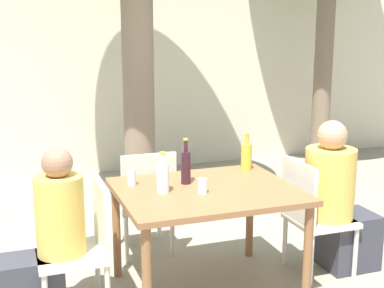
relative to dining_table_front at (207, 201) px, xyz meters
The scene contains 12 objects.
cafe_building_wall 3.54m from the dining_table_front, 90.00° to the left, with size 10.00×0.08×2.80m.
dining_table_front is the anchor object (origin of this frame).
patio_chair_0 0.86m from the dining_table_front, behind, with size 0.44×0.44×0.88m.
patio_chair_1 0.86m from the dining_table_front, ahead, with size 0.44×0.44×0.88m.
patio_chair_2 0.79m from the dining_table_front, 108.41° to the left, with size 0.44×0.44×0.88m.
person_seated_0 1.10m from the dining_table_front, behind, with size 0.55×0.31×1.13m.
person_seated_1 1.08m from the dining_table_front, ahead, with size 0.59×0.38×1.18m.
wine_bottle_0 0.28m from the dining_table_front, 121.15° to the left, with size 0.07×0.07×0.33m.
water_bottle_1 0.36m from the dining_table_front, behind, with size 0.08×0.08×0.28m.
oil_cruet_2 0.62m from the dining_table_front, 37.57° to the left, with size 0.08×0.08×0.29m.
drinking_glass_0 0.55m from the dining_table_front, 152.48° to the left, with size 0.06×0.06×0.12m.
drinking_glass_1 0.17m from the dining_table_front, 126.25° to the right, with size 0.06×0.06×0.10m.
Camera 1 is at (-1.27, -3.27, 1.85)m, focal length 50.00 mm.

